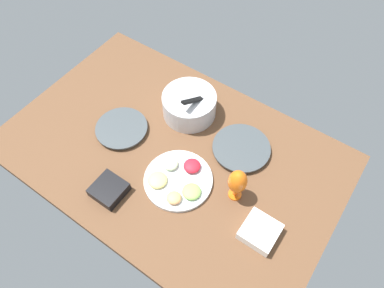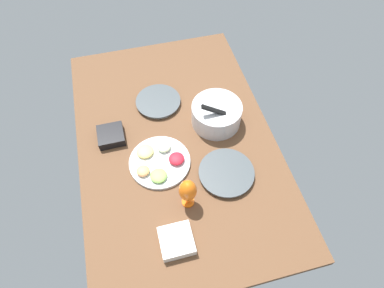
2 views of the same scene
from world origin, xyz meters
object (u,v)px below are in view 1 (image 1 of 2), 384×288
Objects in this scene: hurricane_glass_orange at (237,182)px; square_bowl_black at (109,189)px; fruit_platter at (178,180)px; dinner_plate_left at (122,129)px; mixing_bowl at (189,104)px; square_bowl_white at (260,231)px; dinner_plate_right at (241,148)px.

hurricane_glass_orange is 1.38× the size of square_bowl_black.
dinner_plate_left is at bearing 169.62° from fruit_platter.
fruit_platter is at bearing -10.38° from dinner_plate_left.
mixing_bowl is 71.46cm from square_bowl_white.
dinner_plate_left is at bearing 174.48° from square_bowl_white.
dinner_plate_left is 1.37× the size of hurricane_glass_orange.
hurricane_glass_orange is (43.65, -26.92, 4.97)cm from mixing_bowl.
mixing_bowl is 1.97× the size of square_bowl_black.
square_bowl_white is (61.29, -36.54, -4.01)cm from mixing_bowl.
mixing_bowl is 58.04cm from square_bowl_black.
mixing_bowl is 1.87× the size of square_bowl_white.
dinner_plate_right is at bearing 55.40° from square_bowl_black.
dinner_plate_left is 1.88× the size of square_bowl_black.
fruit_platter is at bearing 179.16° from square_bowl_white.
hurricane_glass_orange reaches higher than dinner_plate_left.
mixing_bowl reaches higher than dinner_plate_right.
mixing_bowl is at bearing 149.20° from square_bowl_white.
hurricane_glass_orange is at bearing 1.44° from dinner_plate_left.
dinner_plate_left is at bearing 122.16° from square_bowl_black.
mixing_bowl is at bearing 87.14° from square_bowl_black.
fruit_platter is at bearing -160.04° from hurricane_glass_orange.
dinner_plate_right is 1.47× the size of hurricane_glass_orange.
fruit_platter is (40.19, -7.36, 0.35)cm from dinner_plate_left.
fruit_platter is 2.28× the size of square_bowl_black.
square_bowl_black and square_bowl_white have the same top height.
fruit_platter is 2.17× the size of square_bowl_white.
square_bowl_black is (-36.66, -53.14, 1.37)cm from dinner_plate_right.
square_bowl_black is (-2.89, -57.83, -4.02)cm from mixing_bowl.
square_bowl_white is (17.64, -9.62, -8.98)cm from hurricane_glass_orange.
dinner_plate_left is 60.01cm from dinner_plate_right.
square_bowl_white is (64.17, 21.29, 0.00)cm from square_bowl_black.
mixing_bowl is (-33.77, 4.69, 5.39)cm from dinner_plate_right.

